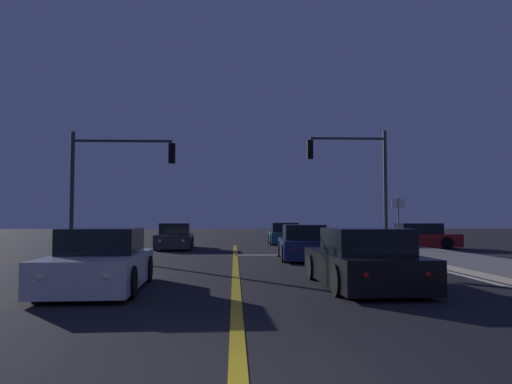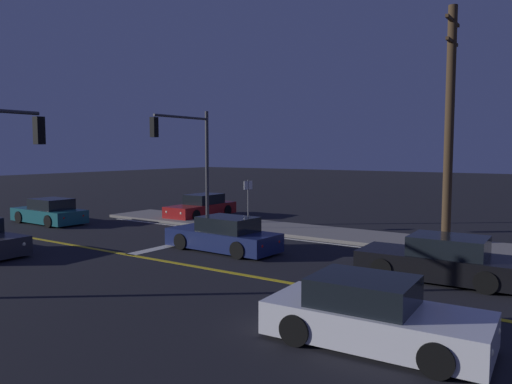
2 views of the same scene
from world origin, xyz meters
The scene contains 12 objects.
sidewalk_right centered at (8.08, 9.45, 0.07)m, with size 3.20×34.03×0.15m, color gray.
lane_line_center centered at (0.00, 9.45, 0.01)m, with size 0.20×32.14×0.01m, color gold.
lane_line_edge_right centered at (6.23, 9.45, 0.01)m, with size 0.16×32.14×0.01m, color silver.
stop_bar centered at (3.24, 17.40, 0.01)m, with size 6.48×0.50×0.01m, color silver.
car_parked_curb_white centered at (-3.00, 6.84, 0.58)m, with size 2.10×4.42×1.34m.
car_distant_tail_navy centered at (2.61, 14.99, 0.58)m, with size 1.97×4.70×1.34m.
car_lead_oncoming_black centered at (2.89, 6.97, 0.58)m, with size 2.08×4.71×1.34m.
car_far_approaching_teal centered at (3.06, 27.12, 0.58)m, with size 1.98×4.51×1.34m.
car_following_oncoming_red centered at (9.51, 22.00, 0.58)m, with size 4.71×1.85×1.34m.
traffic_signal_near_right centered at (5.91, 19.70, 3.92)m, with size 3.90×0.28×5.88m.
utility_pole_right centered at (8.38, 8.10, 4.92)m, with size 1.91×0.36×9.53m.
street_sign_corner centered at (6.98, 16.90, 1.66)m, with size 0.56×0.12×2.47m.
Camera 2 is at (-12.18, 3.40, 3.85)m, focal length 34.43 mm.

